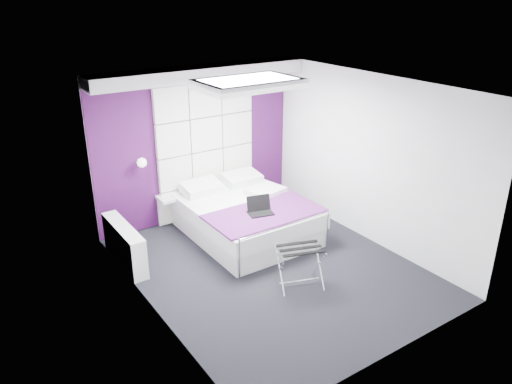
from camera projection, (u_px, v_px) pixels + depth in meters
The scene contains 15 objects.
floor at pixel (272, 268), 7.17m from camera, with size 4.40×4.40×0.00m, color black.
ceiling at pixel (275, 86), 6.17m from camera, with size 4.40×4.40×0.00m, color white.
wall_back at pixel (197, 144), 8.35m from camera, with size 3.60×3.60×0.00m, color silver.
wall_left at pixel (147, 216), 5.74m from camera, with size 4.40×4.40×0.00m, color silver.
wall_right at pixel (369, 159), 7.60m from camera, with size 4.40×4.40×0.00m, color silver.
accent_wall at pixel (197, 144), 8.34m from camera, with size 3.58×0.02×2.58m, color #3E0F41.
soffit at pixel (201, 73), 7.70m from camera, with size 3.58×0.50×0.20m, color white.
headboard at pixel (206, 150), 8.43m from camera, with size 1.80×0.08×2.30m, color white, non-canonical shape.
skylight at pixel (248, 83), 6.65m from camera, with size 1.36×0.86×0.12m, color white, non-canonical shape.
wall_lamp at pixel (141, 162), 7.73m from camera, with size 0.15×0.15×0.15m, color white.
radiator at pixel (125, 245), 7.17m from camera, with size 0.22×1.20×0.60m, color white.
bed at pixel (246, 217), 8.01m from camera, with size 1.75×2.11×0.74m.
nightstand at pixel (171, 197), 8.20m from camera, with size 0.43×0.34×0.05m, color white.
luggage_rack at pixel (300, 267), 6.65m from camera, with size 0.57×0.42×0.57m.
laptop at pixel (259, 209), 7.47m from camera, with size 0.36×0.26×0.26m.
Camera 1 is at (-3.66, -5.01, 3.76)m, focal length 35.00 mm.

